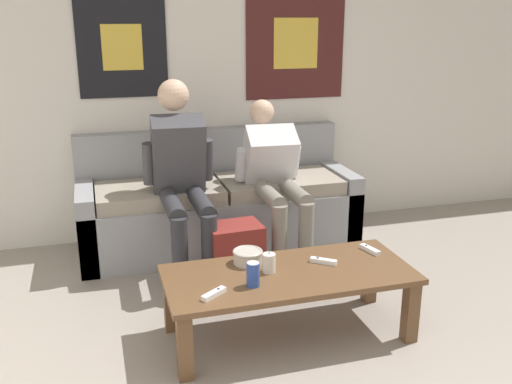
{
  "coord_description": "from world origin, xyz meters",
  "views": [
    {
      "loc": [
        -0.89,
        -1.42,
        1.64
      ],
      "look_at": [
        0.0,
        1.62,
        0.66
      ],
      "focal_mm": 40.0,
      "sensor_mm": 36.0,
      "label": 1
    }
  ],
  "objects_px": {
    "couch": "(218,207)",
    "coffee_table": "(289,282)",
    "ceramic_bowl": "(248,256)",
    "backpack": "(236,258)",
    "game_controller_near_right": "(323,261)",
    "game_controller_far_center": "(370,250)",
    "pillar_candle": "(269,263)",
    "person_seated_adult": "(181,171)",
    "drink_can_blue": "(253,274)",
    "game_controller_near_left": "(214,294)",
    "person_seated_teen": "(275,175)"
  },
  "relations": [
    {
      "from": "couch",
      "to": "coffee_table",
      "type": "xyz_separation_m",
      "value": [
        0.07,
        -1.36,
        0.02
      ]
    },
    {
      "from": "couch",
      "to": "ceramic_bowl",
      "type": "bearing_deg",
      "value": -95.1
    },
    {
      "from": "backpack",
      "to": "game_controller_near_right",
      "type": "height_order",
      "value": "backpack"
    },
    {
      "from": "game_controller_far_center",
      "to": "pillar_candle",
      "type": "bearing_deg",
      "value": -171.57
    },
    {
      "from": "backpack",
      "to": "game_controller_far_center",
      "type": "bearing_deg",
      "value": -37.18
    },
    {
      "from": "ceramic_bowl",
      "to": "game_controller_near_right",
      "type": "bearing_deg",
      "value": -16.38
    },
    {
      "from": "couch",
      "to": "person_seated_adult",
      "type": "bearing_deg",
      "value": -131.4
    },
    {
      "from": "person_seated_adult",
      "to": "backpack",
      "type": "bearing_deg",
      "value": -55.25
    },
    {
      "from": "couch",
      "to": "drink_can_blue",
      "type": "bearing_deg",
      "value": -96.0
    },
    {
      "from": "couch",
      "to": "backpack",
      "type": "distance_m",
      "value": 0.74
    },
    {
      "from": "couch",
      "to": "ceramic_bowl",
      "type": "height_order",
      "value": "couch"
    },
    {
      "from": "ceramic_bowl",
      "to": "game_controller_far_center",
      "type": "distance_m",
      "value": 0.71
    },
    {
      "from": "backpack",
      "to": "game_controller_near_left",
      "type": "xyz_separation_m",
      "value": [
        -0.3,
        -0.77,
        0.18
      ]
    },
    {
      "from": "game_controller_near_right",
      "to": "person_seated_adult",
      "type": "bearing_deg",
      "value": 122.56
    },
    {
      "from": "drink_can_blue",
      "to": "person_seated_teen",
      "type": "bearing_deg",
      "value": 66.91
    },
    {
      "from": "drink_can_blue",
      "to": "game_controller_near_right",
      "type": "xyz_separation_m",
      "value": [
        0.44,
        0.15,
        -0.05
      ]
    },
    {
      "from": "couch",
      "to": "backpack",
      "type": "xyz_separation_m",
      "value": [
        -0.06,
        -0.73,
        -0.09
      ]
    },
    {
      "from": "coffee_table",
      "to": "game_controller_near_left",
      "type": "distance_m",
      "value": 0.46
    },
    {
      "from": "backpack",
      "to": "pillar_candle",
      "type": "distance_m",
      "value": 0.63
    },
    {
      "from": "game_controller_near_left",
      "to": "game_controller_far_center",
      "type": "relative_size",
      "value": 0.93
    },
    {
      "from": "coffee_table",
      "to": "backpack",
      "type": "height_order",
      "value": "backpack"
    },
    {
      "from": "person_seated_adult",
      "to": "game_controller_near_right",
      "type": "relative_size",
      "value": 9.27
    },
    {
      "from": "person_seated_adult",
      "to": "pillar_candle",
      "type": "bearing_deg",
      "value": -73.37
    },
    {
      "from": "person_seated_adult",
      "to": "game_controller_near_right",
      "type": "distance_m",
      "value": 1.16
    },
    {
      "from": "person_seated_teen",
      "to": "drink_can_blue",
      "type": "height_order",
      "value": "person_seated_teen"
    },
    {
      "from": "game_controller_near_right",
      "to": "game_controller_far_center",
      "type": "distance_m",
      "value": 0.32
    },
    {
      "from": "coffee_table",
      "to": "pillar_candle",
      "type": "relative_size",
      "value": 11.53
    },
    {
      "from": "backpack",
      "to": "game_controller_far_center",
      "type": "relative_size",
      "value": 2.81
    },
    {
      "from": "couch",
      "to": "coffee_table",
      "type": "height_order",
      "value": "couch"
    },
    {
      "from": "couch",
      "to": "game_controller_near_right",
      "type": "bearing_deg",
      "value": -77.7
    },
    {
      "from": "couch",
      "to": "game_controller_near_right",
      "type": "height_order",
      "value": "couch"
    },
    {
      "from": "coffee_table",
      "to": "person_seated_teen",
      "type": "relative_size",
      "value": 1.21
    },
    {
      "from": "game_controller_near_right",
      "to": "game_controller_far_center",
      "type": "height_order",
      "value": "same"
    },
    {
      "from": "drink_can_blue",
      "to": "game_controller_near_right",
      "type": "height_order",
      "value": "drink_can_blue"
    },
    {
      "from": "couch",
      "to": "coffee_table",
      "type": "distance_m",
      "value": 1.36
    },
    {
      "from": "ceramic_bowl",
      "to": "pillar_candle",
      "type": "relative_size",
      "value": 1.44
    },
    {
      "from": "couch",
      "to": "game_controller_far_center",
      "type": "relative_size",
      "value": 13.47
    },
    {
      "from": "ceramic_bowl",
      "to": "backpack",
      "type": "bearing_deg",
      "value": 84.08
    },
    {
      "from": "coffee_table",
      "to": "game_controller_near_right",
      "type": "relative_size",
      "value": 9.63
    },
    {
      "from": "pillar_candle",
      "to": "game_controller_near_right",
      "type": "relative_size",
      "value": 0.84
    },
    {
      "from": "pillar_candle",
      "to": "game_controller_far_center",
      "type": "xyz_separation_m",
      "value": [
        0.63,
        0.09,
        -0.04
      ]
    },
    {
      "from": "coffee_table",
      "to": "pillar_candle",
      "type": "height_order",
      "value": "pillar_candle"
    },
    {
      "from": "coffee_table",
      "to": "ceramic_bowl",
      "type": "height_order",
      "value": "ceramic_bowl"
    },
    {
      "from": "person_seated_teen",
      "to": "ceramic_bowl",
      "type": "distance_m",
      "value": 0.97
    },
    {
      "from": "couch",
      "to": "drink_can_blue",
      "type": "height_order",
      "value": "couch"
    },
    {
      "from": "pillar_candle",
      "to": "game_controller_near_right",
      "type": "height_order",
      "value": "pillar_candle"
    },
    {
      "from": "person_seated_teen",
      "to": "pillar_candle",
      "type": "relative_size",
      "value": 9.56
    },
    {
      "from": "pillar_candle",
      "to": "game_controller_near_left",
      "type": "distance_m",
      "value": 0.38
    },
    {
      "from": "ceramic_bowl",
      "to": "game_controller_near_left",
      "type": "relative_size",
      "value": 1.18
    },
    {
      "from": "backpack",
      "to": "drink_can_blue",
      "type": "height_order",
      "value": "drink_can_blue"
    }
  ]
}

